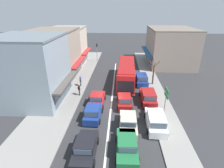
# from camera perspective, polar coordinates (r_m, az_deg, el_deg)

# --- Properties ---
(ground_plane) EXTENTS (140.00, 140.00, 0.00)m
(ground_plane) POSITION_cam_1_polar(r_m,az_deg,el_deg) (22.49, -0.23, -6.68)
(ground_plane) COLOR #2D2D30
(lane_centre_line) EXTENTS (0.20, 28.00, 0.01)m
(lane_centre_line) POSITION_cam_1_polar(r_m,az_deg,el_deg) (26.02, 0.26, -2.25)
(lane_centre_line) COLOR silver
(lane_centre_line) RESTS_ON ground
(sidewalk_left) EXTENTS (5.20, 44.00, 0.14)m
(sidewalk_left) POSITION_cam_1_polar(r_m,az_deg,el_deg) (28.89, -13.15, -0.04)
(sidewalk_left) COLOR gray
(sidewalk_left) RESTS_ON ground
(kerb_right) EXTENTS (2.80, 44.00, 0.12)m
(kerb_right) POSITION_cam_1_polar(r_m,az_deg,el_deg) (28.26, 13.12, -0.61)
(kerb_right) COLOR gray
(kerb_right) RESTS_ON ground
(shopfront_corner_near) EXTENTS (8.87, 8.35, 8.41)m
(shopfront_corner_near) POSITION_cam_1_polar(r_m,az_deg,el_deg) (24.29, -24.94, 4.25)
(shopfront_corner_near) COLOR #84939E
(shopfront_corner_near) RESTS_ON ground
(shopfront_mid_block) EXTENTS (8.10, 8.61, 8.18)m
(shopfront_mid_block) POSITION_cam_1_polar(r_m,az_deg,el_deg) (32.00, -18.00, 9.32)
(shopfront_mid_block) COLOR gray
(shopfront_mid_block) RESTS_ON ground
(shopfront_far_end) EXTENTS (7.77, 7.40, 7.76)m
(shopfront_far_end) POSITION_cam_1_polar(r_m,az_deg,el_deg) (39.66, -13.92, 12.04)
(shopfront_far_end) COLOR beige
(shopfront_far_end) RESTS_ON ground
(building_right_far) EXTENTS (9.79, 11.71, 7.62)m
(building_right_far) POSITION_cam_1_polar(r_m,az_deg,el_deg) (39.96, 18.35, 11.53)
(building_right_far) COLOR gray
(building_right_far) RESTS_ON ground
(city_bus) EXTENTS (3.04, 10.94, 3.23)m
(city_bus) POSITION_cam_1_polar(r_m,az_deg,el_deg) (28.47, 4.70, 4.09)
(city_bus) COLOR red
(city_bus) RESTS_ON ground
(sedan_queue_far_back) EXTENTS (1.93, 4.21, 1.47)m
(sedan_queue_far_back) POSITION_cam_1_polar(r_m,az_deg,el_deg) (18.14, 5.30, -12.58)
(sedan_queue_far_back) COLOR #B7B29E
(sedan_queue_far_back) RESTS_ON ground
(hatchback_queue_gap_filler) EXTENTS (1.88, 3.74, 1.54)m
(hatchback_queue_gap_filler) POSITION_cam_1_polar(r_m,az_deg,el_deg) (19.66, -6.17, -9.29)
(hatchback_queue_gap_filler) COLOR navy
(hatchback_queue_gap_filler) RESTS_ON ground
(sedan_adjacent_lane_trail) EXTENTS (1.95, 4.23, 1.47)m
(sedan_adjacent_lane_trail) POSITION_cam_1_polar(r_m,az_deg,el_deg) (15.63, 4.86, -19.55)
(sedan_adjacent_lane_trail) COLOR #1E6638
(sedan_adjacent_lane_trail) RESTS_ON ground
(sedan_adjacent_lane_lead) EXTENTS (1.91, 4.21, 1.47)m
(sedan_adjacent_lane_lead) POSITION_cam_1_polar(r_m,az_deg,el_deg) (15.59, -8.69, -19.95)
(sedan_adjacent_lane_lead) COLOR black
(sedan_adjacent_lane_lead) RESTS_ON ground
(sedan_behind_bus_near) EXTENTS (1.94, 4.22, 1.47)m
(sedan_behind_bus_near) POSITION_cam_1_polar(r_m,az_deg,el_deg) (22.32, -4.92, -5.08)
(sedan_behind_bus_near) COLOR maroon
(sedan_behind_bus_near) RESTS_ON ground
(hatchback_behind_bus_mid) EXTENTS (1.92, 3.76, 1.54)m
(hatchback_behind_bus_mid) POSITION_cam_1_polar(r_m,az_deg,el_deg) (21.90, 4.06, -5.51)
(hatchback_behind_bus_mid) COLOR maroon
(hatchback_behind_bus_mid) RESTS_ON ground
(parked_wagon_kerb_front) EXTENTS (2.01, 4.54, 1.58)m
(parked_wagon_kerb_front) POSITION_cam_1_polar(r_m,az_deg,el_deg) (18.79, 14.05, -11.52)
(parked_wagon_kerb_front) COLOR silver
(parked_wagon_kerb_front) RESTS_ON ground
(parked_wagon_kerb_second) EXTENTS (1.96, 4.51, 1.58)m
(parked_wagon_kerb_second) POSITION_cam_1_polar(r_m,az_deg,el_deg) (23.29, 11.70, -4.00)
(parked_wagon_kerb_second) COLOR maroon
(parked_wagon_kerb_second) RESTS_ON ground
(parked_wagon_kerb_third) EXTENTS (2.02, 4.54, 1.58)m
(parked_wagon_kerb_third) POSITION_cam_1_polar(r_m,az_deg,el_deg) (28.74, 9.52, 1.60)
(parked_wagon_kerb_third) COLOR navy
(parked_wagon_kerb_third) RESTS_ON ground
(traffic_light_downstreet) EXTENTS (0.33, 0.24, 4.20)m
(traffic_light_downstreet) POSITION_cam_1_polar(r_m,az_deg,el_deg) (39.87, -4.95, 11.18)
(traffic_light_downstreet) COLOR gray
(traffic_light_downstreet) RESTS_ON ground
(directional_road_sign) EXTENTS (0.10, 1.40, 3.60)m
(directional_road_sign) POSITION_cam_1_polar(r_m,az_deg,el_deg) (19.66, 17.28, -3.61)
(directional_road_sign) COLOR gray
(directional_road_sign) RESTS_ON ground
(street_tree_right) EXTENTS (1.75, 1.68, 4.13)m
(street_tree_right) POSITION_cam_1_polar(r_m,az_deg,el_deg) (28.16, 13.36, 3.45)
(street_tree_right) COLOR brown
(street_tree_right) RESTS_ON ground
(pedestrian_with_handbag_near) EXTENTS (0.46, 0.63, 1.63)m
(pedestrian_with_handbag_near) POSITION_cam_1_polar(r_m,az_deg,el_deg) (24.52, -10.70, -1.63)
(pedestrian_with_handbag_near) COLOR #333338
(pedestrian_with_handbag_near) RESTS_ON sidewalk_left
(pedestrian_browsing_midblock) EXTENTS (0.33, 0.65, 1.63)m
(pedestrian_browsing_midblock) POSITION_cam_1_polar(r_m,az_deg,el_deg) (27.47, -10.26, 1.22)
(pedestrian_browsing_midblock) COLOR #232838
(pedestrian_browsing_midblock) RESTS_ON sidewalk_left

